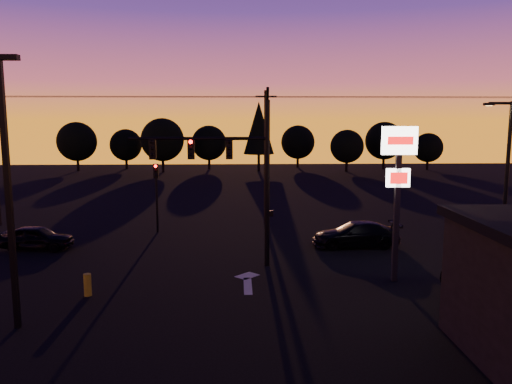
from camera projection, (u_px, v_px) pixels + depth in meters
ground at (236, 294)px, 20.40m from camera, size 120.00×120.00×0.00m
lane_arrow at (247, 281)px, 22.07m from camera, size 1.20×3.10×0.01m
traffic_signal_mast at (234, 165)px, 23.63m from camera, size 6.79×0.52×8.58m
secondary_signal at (156, 188)px, 31.16m from camera, size 0.30×0.31×4.35m
parking_lot_light at (7, 175)px, 16.40m from camera, size 1.25×0.30×9.14m
pylon_sign at (398, 171)px, 21.43m from camera, size 1.50×0.28×6.80m
streetlight at (505, 172)px, 25.71m from camera, size 1.55×0.35×8.00m
utility_pole_1 at (266, 157)px, 33.65m from camera, size 1.40×0.26×9.00m
power_wires at (266, 97)px, 33.08m from camera, size 36.00×1.22×0.07m
bollard at (88, 285)px, 20.18m from camera, size 0.30×0.30×0.91m
tree_0 at (77, 142)px, 68.46m from camera, size 5.36×5.36×6.74m
tree_1 at (126, 145)px, 71.73m from camera, size 4.54×4.54×5.71m
tree_2 at (162, 140)px, 66.87m from camera, size 5.77×5.78×7.26m
tree_3 at (209, 143)px, 71.13m from camera, size 4.95×4.95×6.22m
tree_4 at (259, 128)px, 68.11m from camera, size 4.18×4.18×9.50m
tree_5 at (298, 142)px, 73.58m from camera, size 4.95×4.95×6.22m
tree_6 at (347, 146)px, 67.92m from camera, size 4.54×4.54×5.71m
tree_7 at (384, 141)px, 71.01m from camera, size 5.36×5.36×6.74m
tree_8 at (428, 148)px, 70.37m from camera, size 4.12×4.12×5.19m
car_left at (37, 237)px, 27.40m from camera, size 3.96×1.83×1.31m
car_right at (356, 234)px, 27.96m from camera, size 4.88×2.09×1.40m
suv_parked at (511, 288)px, 18.97m from camera, size 4.43×5.68×1.43m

